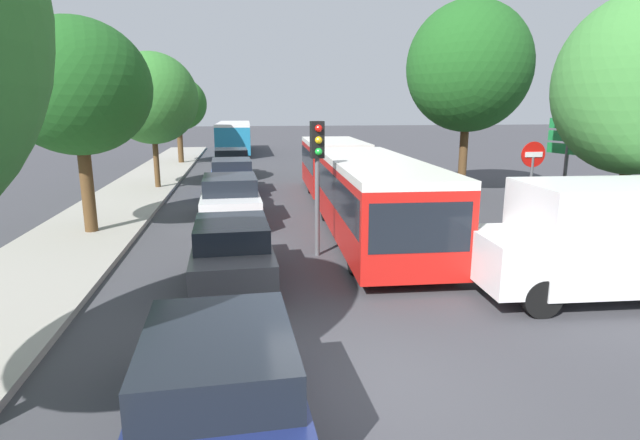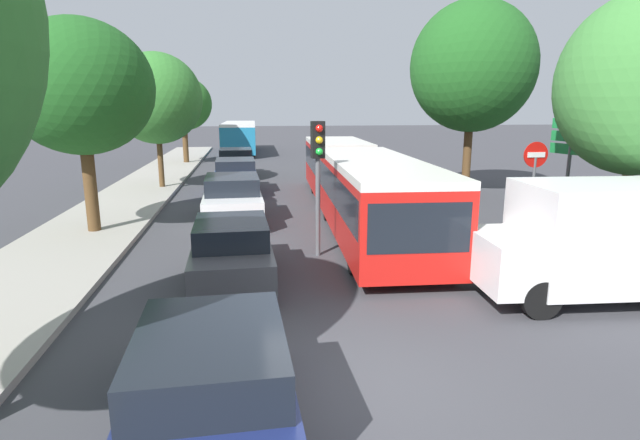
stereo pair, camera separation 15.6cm
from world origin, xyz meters
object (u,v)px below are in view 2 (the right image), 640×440
at_px(queued_car_navy, 213,387).
at_px(tree_left_distant, 183,104).
at_px(white_van, 614,238).
at_px(no_entry_sign, 534,176).
at_px(articulated_bus, 355,178).
at_px(tree_left_mid, 81,91).
at_px(queued_car_graphite, 232,250).
at_px(queued_car_white, 233,198).
at_px(tree_left_far, 156,99).
at_px(city_bus_rear, 240,135).
at_px(traffic_light, 318,158).
at_px(queued_car_blue, 236,176).
at_px(queued_car_green, 236,162).
at_px(direction_sign_post, 570,151).
at_px(tree_right_mid, 473,70).

distance_m(queued_car_navy, tree_left_distant, 29.88).
bearing_deg(white_van, no_entry_sign, -96.46).
height_order(queued_car_navy, white_van, white_van).
height_order(articulated_bus, tree_left_mid, tree_left_mid).
relative_size(articulated_bus, queued_car_graphite, 3.99).
height_order(tree_left_mid, tree_left_distant, tree_left_mid).
height_order(queued_car_white, tree_left_far, tree_left_far).
height_order(city_bus_rear, traffic_light, traffic_light).
xyz_separation_m(tree_left_far, tree_left_distant, (-0.11, 10.80, -0.16)).
bearing_deg(queued_car_blue, no_entry_sign, -141.41).
height_order(queued_car_blue, tree_left_distant, tree_left_distant).
xyz_separation_m(queued_car_green, white_van, (7.68, -19.45, 0.47)).
height_order(articulated_bus, tree_left_far, tree_left_far).
bearing_deg(queued_car_navy, tree_left_far, 9.11).
xyz_separation_m(queued_car_blue, tree_left_distant, (-3.52, 12.09, 3.20)).
xyz_separation_m(queued_car_white, no_entry_sign, (8.29, -4.05, 1.11)).
bearing_deg(traffic_light, tree_left_far, -159.10).
distance_m(articulated_bus, direction_sign_post, 6.74).
height_order(queued_car_white, white_van, white_van).
distance_m(traffic_light, no_entry_sign, 6.09).
xyz_separation_m(articulated_bus, tree_right_mid, (5.70, 3.54, 3.89)).
relative_size(city_bus_rear, no_entry_sign, 4.15).
distance_m(queued_car_green, tree_left_mid, 13.64).
distance_m(queued_car_blue, traffic_light, 10.67).
bearing_deg(direction_sign_post, queued_car_white, -36.13).
height_order(articulated_bus, queued_car_graphite, articulated_bus).
height_order(tree_left_far, tree_right_mid, tree_right_mid).
bearing_deg(tree_left_mid, queued_car_blue, 60.50).
height_order(articulated_bus, tree_left_distant, tree_left_distant).
xyz_separation_m(queued_car_navy, queued_car_blue, (-0.08, 17.40, 0.05)).
bearing_deg(queued_car_blue, city_bus_rear, -1.38).
bearing_deg(queued_car_navy, tree_left_mid, 20.44).
xyz_separation_m(articulated_bus, tree_left_far, (-7.62, 6.98, 2.77)).
height_order(city_bus_rear, no_entry_sign, no_entry_sign).
height_order(city_bus_rear, queued_car_graphite, city_bus_rear).
bearing_deg(queued_car_white, queued_car_graphite, 179.74).
bearing_deg(white_van, queued_car_blue, -58.05).
bearing_deg(traffic_light, queued_car_graphite, -58.80).
relative_size(queued_car_graphite, tree_left_distant, 0.69).
height_order(queued_car_navy, queued_car_graphite, queued_car_navy).
bearing_deg(tree_right_mid, queued_car_graphite, -135.18).
distance_m(traffic_light, tree_left_distant, 23.15).
relative_size(traffic_light, tree_left_mid, 0.55).
distance_m(queued_car_graphite, tree_left_distant, 24.43).
distance_m(queued_car_navy, queued_car_graphite, 5.55).
distance_m(articulated_bus, city_bus_rear, 26.56).
height_order(no_entry_sign, tree_left_distant, tree_left_distant).
bearing_deg(no_entry_sign, queued_car_green, -151.27).
relative_size(queued_car_graphite, no_entry_sign, 1.40).
xyz_separation_m(queued_car_navy, tree_left_mid, (-4.12, 10.25, 3.46)).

